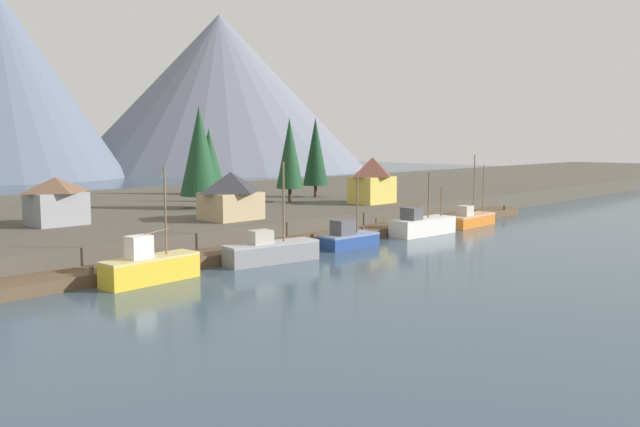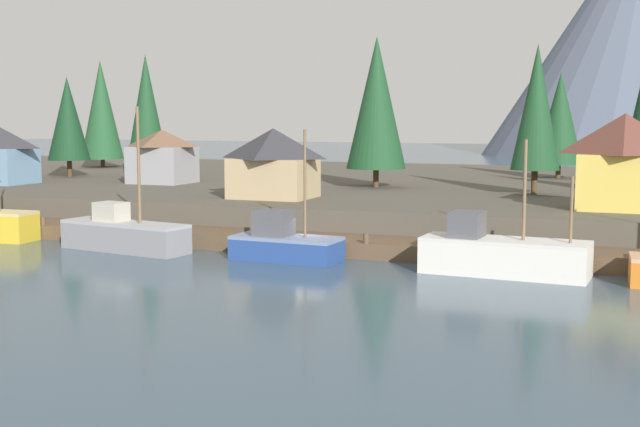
# 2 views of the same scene
# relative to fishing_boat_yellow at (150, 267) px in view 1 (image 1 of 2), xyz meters

# --- Properties ---
(ground_plane) EXTENTS (400.00, 400.00, 1.00)m
(ground_plane) POSITION_rel_fishing_boat_yellow_xyz_m (24.01, 21.56, -1.76)
(ground_plane) COLOR #384C5B
(dock) EXTENTS (80.00, 4.00, 1.60)m
(dock) POSITION_rel_fishing_boat_yellow_xyz_m (24.01, 3.55, -0.76)
(dock) COLOR brown
(dock) RESTS_ON ground_plane
(shoreline_bank) EXTENTS (400.00, 56.00, 2.50)m
(shoreline_bank) POSITION_rel_fishing_boat_yellow_xyz_m (24.01, 33.56, -0.01)
(shoreline_bank) COLOR #4C473D
(shoreline_bank) RESTS_ON ground_plane
(mountain_central_peak) EXTENTS (107.47, 107.47, 56.29)m
(mountain_central_peak) POSITION_rel_fishing_boat_yellow_xyz_m (120.60, 149.92, 26.89)
(mountain_central_peak) COLOR slate
(mountain_central_peak) RESTS_ON ground_plane
(fishing_boat_yellow) EXTENTS (8.16, 2.87, 9.19)m
(fishing_boat_yellow) POSITION_rel_fishing_boat_yellow_xyz_m (0.00, 0.00, 0.00)
(fishing_boat_yellow) COLOR gold
(fishing_boat_yellow) RESTS_ON ground_plane
(fishing_boat_grey) EXTENTS (9.39, 4.00, 9.27)m
(fishing_boat_grey) POSITION_rel_fishing_boat_yellow_xyz_m (12.31, -0.57, -0.17)
(fishing_boat_grey) COLOR gray
(fishing_boat_grey) RESTS_ON ground_plane
(fishing_boat_blue) EXTENTS (6.73, 3.13, 7.90)m
(fishing_boat_blue) POSITION_rel_fishing_boat_yellow_xyz_m (23.42, -0.13, -0.24)
(fishing_boat_blue) COLOR navy
(fishing_boat_blue) RESTS_ON ground_plane
(fishing_boat_white) EXTENTS (9.18, 3.45, 7.43)m
(fishing_boat_white) POSITION_rel_fishing_boat_yellow_xyz_m (36.45, -0.30, -0.09)
(fishing_boat_white) COLOR silver
(fishing_boat_white) RESTS_ON ground_plane
(fishing_boat_orange) EXTENTS (8.99, 3.21, 9.30)m
(fishing_boat_orange) POSITION_rel_fishing_boat_yellow_xyz_m (47.37, -0.19, -0.35)
(fishing_boat_orange) COLOR #CC6B1E
(fishing_boat_orange) RESTS_ON ground_plane
(house_yellow) EXTENTS (6.01, 4.33, 6.37)m
(house_yellow) POSITION_rel_fishing_boat_yellow_xyz_m (42.35, 12.32, 4.50)
(house_yellow) COLOR gold
(house_yellow) RESTS_ON shoreline_bank
(house_tan) EXTENTS (6.15, 5.02, 5.27)m
(house_tan) POSITION_rel_fishing_boat_yellow_xyz_m (17.39, 11.82, 3.94)
(house_tan) COLOR tan
(house_tan) RESTS_ON shoreline_bank
(house_grey) EXTENTS (5.45, 4.88, 4.94)m
(house_grey) POSITION_rel_fishing_boat_yellow_xyz_m (1.94, 21.18, 3.77)
(house_grey) COLOR gray
(house_grey) RESTS_ON shoreline_bank
(conifer_near_left) EXTENTS (3.84, 3.84, 11.80)m
(conifer_near_left) POSITION_rel_fishing_boat_yellow_xyz_m (35.55, 21.73, 8.10)
(conifer_near_left) COLOR #4C3823
(conifer_near_left) RESTS_ON shoreline_bank
(conifer_mid_left) EXTENTS (5.18, 5.18, 13.01)m
(conifer_mid_left) POSITION_rel_fishing_boat_yellow_xyz_m (21.82, 23.78, 8.57)
(conifer_mid_left) COLOR #4C3823
(conifer_mid_left) RESTS_ON shoreline_bank
(conifer_mid_right) EXTENTS (4.67, 4.67, 10.53)m
(conifer_mid_right) POSITION_rel_fishing_boat_yellow_xyz_m (35.63, 40.76, 7.19)
(conifer_mid_right) COLOR #4C3823
(conifer_mid_right) RESTS_ON shoreline_bank
(conifer_back_left) EXTENTS (3.82, 3.82, 12.08)m
(conifer_back_left) POSITION_rel_fishing_boat_yellow_xyz_m (43.75, 24.75, 8.17)
(conifer_back_left) COLOR #4C3823
(conifer_back_left) RESTS_ON shoreline_bank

